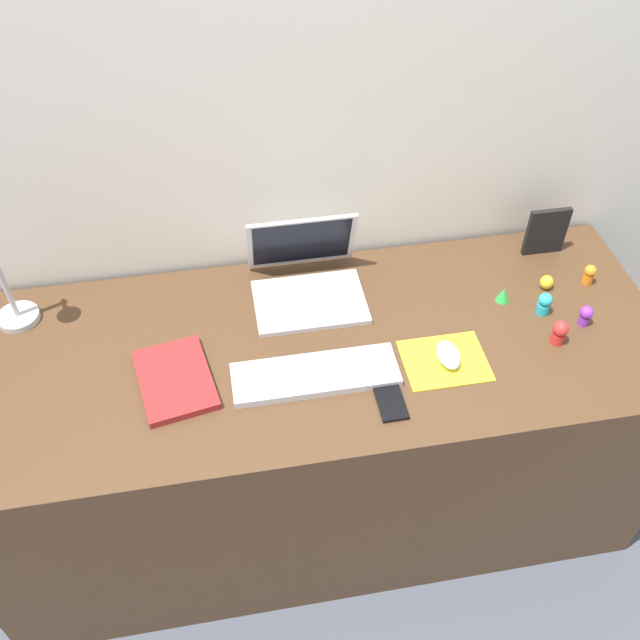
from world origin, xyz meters
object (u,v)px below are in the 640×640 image
at_px(toy_figurine_orange, 589,274).
at_px(cell_phone, 390,399).
at_px(notebook_pad, 175,380).
at_px(keyboard, 315,375).
at_px(toy_figurine_cyan, 544,303).
at_px(toy_figurine_red, 560,332).
at_px(toy_figurine_yellow, 547,282).
at_px(mouse, 448,355).
at_px(toy_figurine_green, 503,295).
at_px(picture_frame, 546,232).
at_px(laptop, 307,275).
at_px(toy_figurine_purple, 586,315).

bearing_deg(toy_figurine_orange, cell_phone, -154.17).
bearing_deg(notebook_pad, cell_phone, -26.67).
height_order(keyboard, toy_figurine_cyan, toy_figurine_cyan).
xyz_separation_m(cell_phone, toy_figurine_red, (0.47, 0.11, 0.03)).
bearing_deg(toy_figurine_red, toy_figurine_yellow, 75.15).
relative_size(keyboard, toy_figurine_cyan, 6.26).
distance_m(mouse, toy_figurine_yellow, 0.41).
distance_m(mouse, notebook_pad, 0.68).
distance_m(toy_figurine_green, toy_figurine_orange, 0.26).
bearing_deg(notebook_pad, picture_frame, 5.97).
bearing_deg(cell_phone, toy_figurine_orange, 25.36).
bearing_deg(toy_figurine_red, notebook_pad, 178.02).
bearing_deg(toy_figurine_green, cell_phone, -143.58).
bearing_deg(mouse, picture_frame, 42.45).
height_order(laptop, picture_frame, laptop).
relative_size(laptop, picture_frame, 2.00).
relative_size(keyboard, toy_figurine_green, 9.97).
xyz_separation_m(toy_figurine_yellow, toy_figurine_cyan, (-0.05, -0.09, 0.01)).
relative_size(picture_frame, toy_figurine_red, 2.14).
bearing_deg(keyboard, mouse, -0.51).
xyz_separation_m(cell_phone, toy_figurine_cyan, (0.48, 0.22, 0.03)).
height_order(notebook_pad, toy_figurine_red, toy_figurine_red).
distance_m(toy_figurine_red, toy_figurine_cyan, 0.11).
height_order(laptop, toy_figurine_red, laptop).
height_order(picture_frame, toy_figurine_cyan, picture_frame).
bearing_deg(picture_frame, toy_figurine_orange, -64.05).
bearing_deg(mouse, toy_figurine_cyan, 22.13).
bearing_deg(toy_figurine_red, keyboard, -179.09).
relative_size(toy_figurine_green, toy_figurine_red, 0.59).
relative_size(notebook_pad, toy_figurine_orange, 3.95).
bearing_deg(toy_figurine_cyan, cell_phone, -155.04).
distance_m(keyboard, toy_figurine_cyan, 0.65).
bearing_deg(toy_figurine_purple, toy_figurine_green, 145.21).
distance_m(mouse, cell_phone, 0.20).
relative_size(laptop, toy_figurine_yellow, 7.35).
relative_size(notebook_pad, toy_figurine_cyan, 3.67).
bearing_deg(toy_figurine_yellow, toy_figurine_orange, -0.10).
height_order(laptop, notebook_pad, laptop).
distance_m(keyboard, mouse, 0.34).
relative_size(mouse, toy_figurine_yellow, 2.35).
distance_m(notebook_pad, toy_figurine_yellow, 1.04).
height_order(cell_phone, toy_figurine_purple, toy_figurine_purple).
bearing_deg(toy_figurine_green, toy_figurine_red, -64.60).
bearing_deg(toy_figurine_yellow, keyboard, -162.91).
distance_m(cell_phone, toy_figurine_cyan, 0.53).
height_order(mouse, toy_figurine_orange, toy_figurine_orange).
height_order(cell_phone, toy_figurine_yellow, toy_figurine_yellow).
xyz_separation_m(notebook_pad, picture_frame, (1.08, 0.32, 0.06)).
xyz_separation_m(notebook_pad, toy_figurine_orange, (1.15, 0.17, 0.02)).
bearing_deg(toy_figurine_purple, notebook_pad, -179.10).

